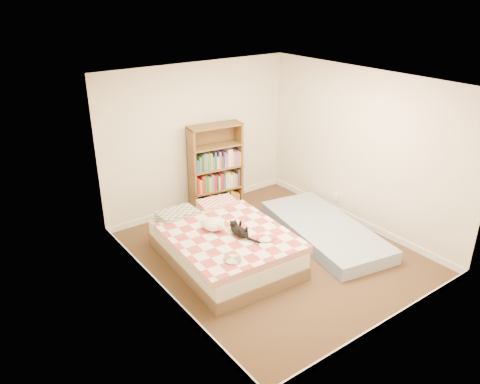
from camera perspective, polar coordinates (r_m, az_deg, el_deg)
room at (r=6.38m, az=4.32°, el=1.70°), size 3.51×4.01×2.51m
bed at (r=6.65m, az=-2.10°, el=-6.38°), size 1.62×2.15×0.55m
bookshelf at (r=8.03m, az=-3.04°, el=1.63°), size 0.95×0.43×1.52m
floor_mattress at (r=7.42m, az=10.26°, el=-4.62°), size 1.44×2.43×0.21m
black_cat at (r=6.36m, az=-0.19°, el=-4.72°), size 0.25×0.61×0.14m
white_dog at (r=6.49m, az=-3.19°, el=-3.93°), size 0.41×0.42×0.16m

